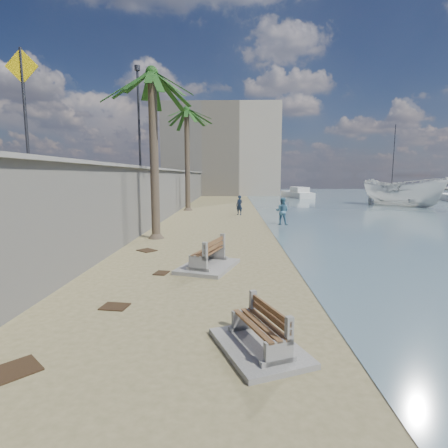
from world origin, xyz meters
name	(u,v)px	position (x,y,z in m)	size (l,w,h in m)	color
ground_plane	(240,329)	(0.00, 0.00, 0.00)	(140.00, 140.00, 0.00)	#918459
seawall	(167,193)	(-5.20, 20.00, 1.75)	(0.45, 70.00, 3.50)	gray
wall_cap	(167,170)	(-5.20, 20.00, 3.55)	(0.80, 70.00, 0.12)	gray
end_building	(222,152)	(-2.00, 52.00, 7.00)	(18.00, 12.00, 14.00)	#B7AA93
bench_near	(260,332)	(0.34, -0.85, 0.34)	(1.90, 2.23, 0.79)	gray
bench_far	(208,256)	(-0.98, 4.73, 0.42)	(2.20, 2.68, 0.97)	gray
palm_mid	(152,75)	(-3.98, 10.34, 7.81)	(5.00, 5.00, 8.83)	brown
palm_back	(187,112)	(-4.19, 24.48, 8.62)	(5.00, 5.00, 9.68)	brown
pedestrian_sign	(23,87)	(-5.00, 1.50, 5.15)	(0.78, 0.07, 2.40)	#2D2D33
streetlight	(139,107)	(-5.10, 12.00, 6.64)	(0.28, 0.28, 5.12)	#2D2D33
person_a	(239,204)	(0.38, 20.95, 0.89)	(0.64, 0.44, 1.79)	#15223C
person_b	(282,210)	(3.00, 15.46, 0.96)	(0.93, 0.72, 1.92)	teal
boat_cruiser	(402,191)	(17.25, 29.54, 1.54)	(3.30, 3.40, 3.88)	silver
yacht_far	(297,195)	(9.11, 43.89, 0.35)	(7.82, 2.19, 1.50)	silver
sailboat_west	(391,193)	(24.84, 49.01, 0.36)	(6.60, 3.76, 11.03)	silver
debris_a	(11,371)	(-3.70, -1.67, 0.01)	(0.80, 0.64, 0.03)	#382616
debris_b	(115,307)	(-2.97, 1.13, 0.01)	(0.62, 0.49, 0.03)	#382616
debris_c	(147,250)	(-3.74, 7.43, 0.01)	(0.73, 0.58, 0.03)	#382616
debris_d	(161,273)	(-2.44, 4.05, 0.01)	(0.51, 0.40, 0.03)	#382616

